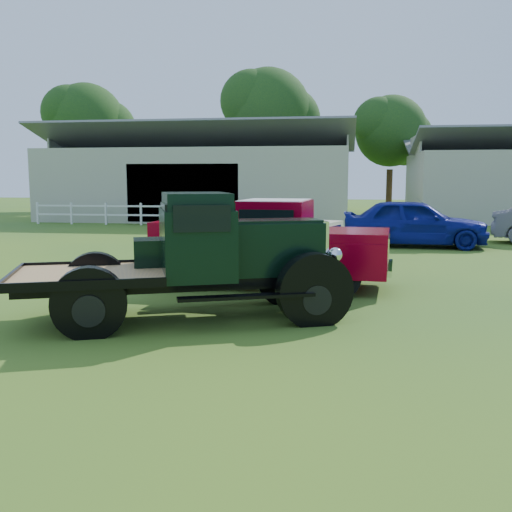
% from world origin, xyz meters
% --- Properties ---
extents(ground, '(120.00, 120.00, 0.00)m').
position_xyz_m(ground, '(0.00, 0.00, 0.00)').
color(ground, '#315A25').
extents(shed_left, '(18.80, 10.20, 5.60)m').
position_xyz_m(shed_left, '(-7.00, 26.00, 2.80)').
color(shed_left, '#9EA089').
rests_on(shed_left, ground).
extents(fence_rail, '(14.20, 0.16, 1.20)m').
position_xyz_m(fence_rail, '(-8.00, 20.00, 0.60)').
color(fence_rail, white).
rests_on(fence_rail, ground).
extents(tree_a, '(6.30, 6.30, 10.50)m').
position_xyz_m(tree_a, '(-18.00, 33.00, 5.25)').
color(tree_a, '#163716').
rests_on(tree_a, ground).
extents(tree_b, '(6.90, 6.90, 11.50)m').
position_xyz_m(tree_b, '(-4.00, 34.00, 5.75)').
color(tree_b, '#163716').
rests_on(tree_b, ground).
extents(tree_c, '(5.40, 5.40, 9.00)m').
position_xyz_m(tree_c, '(5.00, 33.00, 4.50)').
color(tree_c, '#163716').
rests_on(tree_c, ground).
extents(vintage_flatbed, '(6.15, 4.18, 2.26)m').
position_xyz_m(vintage_flatbed, '(-0.86, 0.37, 1.13)').
color(vintage_flatbed, black).
rests_on(vintage_flatbed, ground).
extents(red_pickup, '(5.78, 2.64, 2.05)m').
position_xyz_m(red_pickup, '(0.15, 3.75, 1.02)').
color(red_pickup, maroon).
rests_on(red_pickup, ground).
extents(white_pickup, '(5.17, 3.38, 1.77)m').
position_xyz_m(white_pickup, '(-0.64, 8.53, 0.89)').
color(white_pickup, '#F6E7C0').
rests_on(white_pickup, ground).
extents(misc_car_blue, '(5.33, 2.34, 1.78)m').
position_xyz_m(misc_car_blue, '(4.40, 12.25, 0.89)').
color(misc_car_blue, navy).
rests_on(misc_car_blue, ground).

